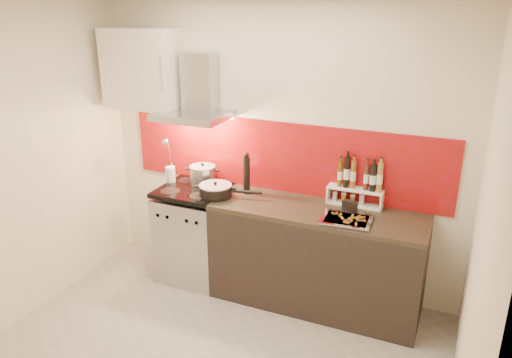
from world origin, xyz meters
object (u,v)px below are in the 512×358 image
at_px(range_stove, 195,234).
at_px(saute_pan, 216,190).
at_px(pepper_mill, 247,174).
at_px(counter, 316,257).
at_px(baking_tray, 347,220).
at_px(stock_pot, 203,175).

bearing_deg(range_stove, saute_pan, -14.95).
bearing_deg(pepper_mill, range_stove, -168.44).
xyz_separation_m(counter, saute_pan, (-0.91, -0.08, 0.51)).
relative_size(counter, baking_tray, 4.40).
distance_m(range_stove, saute_pan, 0.60).
bearing_deg(saute_pan, stock_pot, 140.17).
bearing_deg(baking_tray, range_stove, 175.05).
relative_size(stock_pot, baking_tray, 0.59).
bearing_deg(saute_pan, range_stove, 165.05).
bearing_deg(counter, saute_pan, -174.91).
distance_m(range_stove, baking_tray, 1.55).
height_order(stock_pot, baking_tray, stock_pot).
distance_m(saute_pan, baking_tray, 1.19).
xyz_separation_m(range_stove, counter, (1.20, 0.00, 0.01)).
xyz_separation_m(saute_pan, baking_tray, (1.19, -0.05, -0.05)).
bearing_deg(stock_pot, counter, -6.34).
relative_size(range_stove, saute_pan, 1.64).
height_order(range_stove, baking_tray, baking_tray).
distance_m(counter, pepper_mill, 0.95).
distance_m(stock_pot, saute_pan, 0.33).
xyz_separation_m(pepper_mill, baking_tray, (0.97, -0.23, -0.17)).
height_order(counter, baking_tray, baking_tray).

